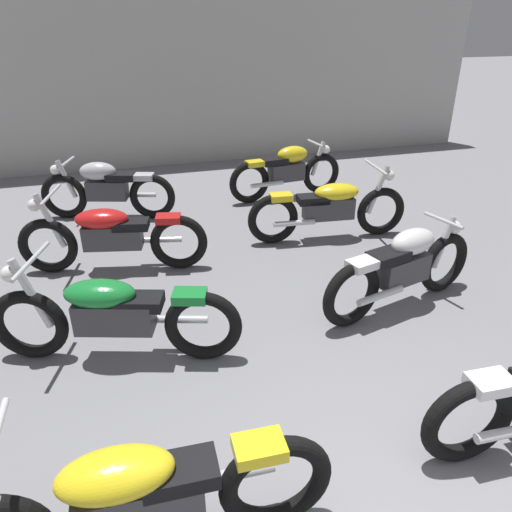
{
  "coord_description": "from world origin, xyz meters",
  "views": [
    {
      "loc": [
        -1.28,
        -1.06,
        2.74
      ],
      "look_at": [
        0.0,
        3.15,
        0.55
      ],
      "focal_mm": 34.28,
      "sensor_mm": 36.0,
      "label": 1
    }
  ],
  "objects_px": {
    "motorcycle_left_row_0": "(137,497)",
    "motorcycle_right_row_3": "(287,170)",
    "motorcycle_left_row_3": "(106,188)",
    "motorcycle_left_row_1": "(113,314)",
    "motorcycle_left_row_2": "(112,235)",
    "motorcycle_right_row_1": "(403,267)",
    "motorcycle_right_row_2": "(330,207)"
  },
  "relations": [
    {
      "from": "motorcycle_left_row_3",
      "to": "motorcycle_left_row_2",
      "type": "bearing_deg",
      "value": -89.67
    },
    {
      "from": "motorcycle_right_row_1",
      "to": "motorcycle_right_row_3",
      "type": "xyz_separation_m",
      "value": [
        0.05,
        3.51,
        0.0
      ]
    },
    {
      "from": "motorcycle_left_row_0",
      "to": "motorcycle_right_row_3",
      "type": "distance_m",
      "value": 6.08
    },
    {
      "from": "motorcycle_left_row_0",
      "to": "motorcycle_right_row_3",
      "type": "height_order",
      "value": "motorcycle_left_row_0"
    },
    {
      "from": "motorcycle_left_row_1",
      "to": "motorcycle_right_row_3",
      "type": "relative_size",
      "value": 1.07
    },
    {
      "from": "motorcycle_left_row_0",
      "to": "motorcycle_left_row_3",
      "type": "distance_m",
      "value": 5.3
    },
    {
      "from": "motorcycle_right_row_3",
      "to": "motorcycle_right_row_2",
      "type": "bearing_deg",
      "value": -91.15
    },
    {
      "from": "motorcycle_right_row_1",
      "to": "motorcycle_right_row_2",
      "type": "xyz_separation_m",
      "value": [
        0.01,
        1.79,
        -0.01
      ]
    },
    {
      "from": "motorcycle_left_row_1",
      "to": "motorcycle_left_row_3",
      "type": "distance_m",
      "value": 3.45
    },
    {
      "from": "motorcycle_left_row_1",
      "to": "motorcycle_right_row_3",
      "type": "xyz_separation_m",
      "value": [
        2.87,
        3.54,
        0.01
      ]
    },
    {
      "from": "motorcycle_left_row_1",
      "to": "motorcycle_right_row_1",
      "type": "bearing_deg",
      "value": 0.61
    },
    {
      "from": "motorcycle_left_row_1",
      "to": "motorcycle_right_row_1",
      "type": "distance_m",
      "value": 2.82
    },
    {
      "from": "motorcycle_left_row_0",
      "to": "motorcycle_left_row_1",
      "type": "xyz_separation_m",
      "value": [
        -0.05,
        1.85,
        0.0
      ]
    },
    {
      "from": "motorcycle_left_row_0",
      "to": "motorcycle_right_row_3",
      "type": "xyz_separation_m",
      "value": [
        2.82,
        5.39,
        0.01
      ]
    },
    {
      "from": "motorcycle_left_row_1",
      "to": "motorcycle_left_row_2",
      "type": "bearing_deg",
      "value": 88.37
    },
    {
      "from": "motorcycle_left_row_3",
      "to": "motorcycle_right_row_1",
      "type": "xyz_separation_m",
      "value": [
        2.79,
        -3.42,
        0.0
      ]
    },
    {
      "from": "motorcycle_right_row_3",
      "to": "motorcycle_left_row_1",
      "type": "bearing_deg",
      "value": -129.06
    },
    {
      "from": "motorcycle_right_row_3",
      "to": "motorcycle_left_row_3",
      "type": "bearing_deg",
      "value": -178.26
    },
    {
      "from": "motorcycle_left_row_0",
      "to": "motorcycle_left_row_2",
      "type": "height_order",
      "value": "same"
    },
    {
      "from": "motorcycle_left_row_2",
      "to": "motorcycle_left_row_3",
      "type": "height_order",
      "value": "motorcycle_left_row_2"
    },
    {
      "from": "motorcycle_left_row_1",
      "to": "motorcycle_right_row_2",
      "type": "height_order",
      "value": "same"
    },
    {
      "from": "motorcycle_right_row_2",
      "to": "motorcycle_right_row_3",
      "type": "xyz_separation_m",
      "value": [
        0.03,
        1.72,
        0.01
      ]
    },
    {
      "from": "motorcycle_left_row_2",
      "to": "motorcycle_right_row_1",
      "type": "height_order",
      "value": "motorcycle_left_row_2"
    },
    {
      "from": "motorcycle_left_row_2",
      "to": "motorcycle_right_row_2",
      "type": "bearing_deg",
      "value": 2.1
    },
    {
      "from": "motorcycle_left_row_2",
      "to": "motorcycle_right_row_2",
      "type": "distance_m",
      "value": 2.79
    },
    {
      "from": "motorcycle_left_row_1",
      "to": "motorcycle_right_row_3",
      "type": "bearing_deg",
      "value": 50.94
    },
    {
      "from": "motorcycle_left_row_0",
      "to": "motorcycle_right_row_2",
      "type": "height_order",
      "value": "same"
    },
    {
      "from": "motorcycle_right_row_2",
      "to": "motorcycle_left_row_0",
      "type": "bearing_deg",
      "value": -127.18
    },
    {
      "from": "motorcycle_left_row_2",
      "to": "motorcycle_left_row_3",
      "type": "xyz_separation_m",
      "value": [
        -0.01,
        1.74,
        0.01
      ]
    },
    {
      "from": "motorcycle_left_row_0",
      "to": "motorcycle_right_row_2",
      "type": "distance_m",
      "value": 4.6
    },
    {
      "from": "motorcycle_left_row_0",
      "to": "motorcycle_left_row_3",
      "type": "bearing_deg",
      "value": 90.16
    },
    {
      "from": "motorcycle_left_row_1",
      "to": "motorcycle_right_row_1",
      "type": "relative_size",
      "value": 1.08
    }
  ]
}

